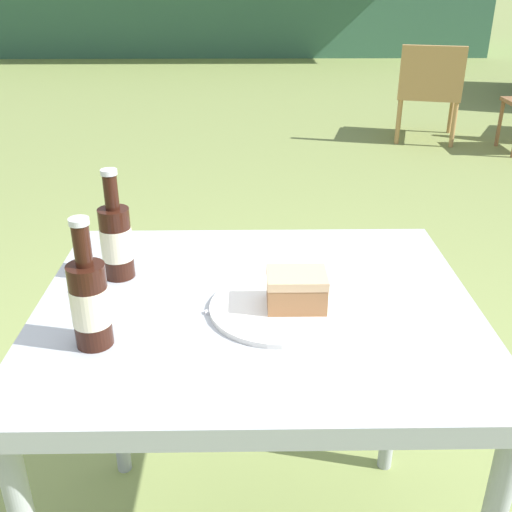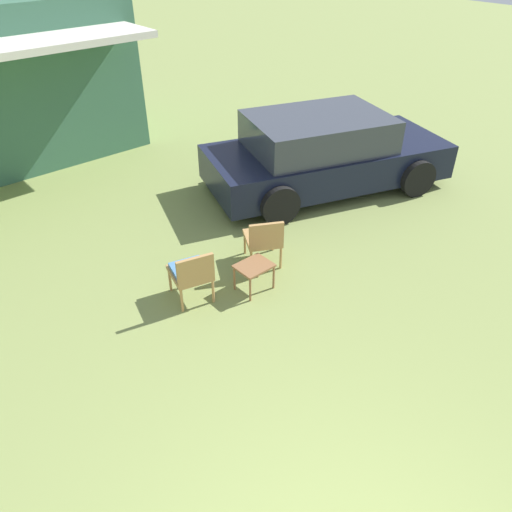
# 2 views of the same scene
# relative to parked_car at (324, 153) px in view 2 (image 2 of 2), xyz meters

# --- Properties ---
(parked_car) EXTENTS (4.73, 3.18, 1.38)m
(parked_car) POSITION_rel_parked_car_xyz_m (0.00, 0.00, 0.00)
(parked_car) COLOR black
(parked_car) RESTS_ON ground_plane
(wicker_chair_cushioned) EXTENTS (0.61, 0.65, 0.78)m
(wicker_chair_cushioned) POSITION_rel_parked_car_xyz_m (-3.76, -1.16, -0.22)
(wicker_chair_cushioned) COLOR #B2844C
(wicker_chair_cushioned) RESTS_ON ground_plane
(wicker_chair_plain) EXTENTS (0.69, 0.71, 0.78)m
(wicker_chair_plain) POSITION_rel_parked_car_xyz_m (-2.52, -1.17, -0.22)
(wicker_chair_plain) COLOR #B2844C
(wicker_chair_plain) RESTS_ON ground_plane
(garden_side_table) EXTENTS (0.47, 0.38, 0.40)m
(garden_side_table) POSITION_rel_parked_car_xyz_m (-3.01, -1.53, -0.33)
(garden_side_table) COLOR brown
(garden_side_table) RESTS_ON ground_plane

